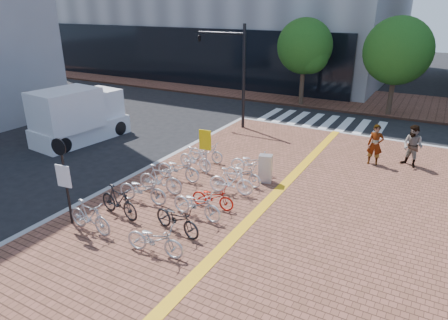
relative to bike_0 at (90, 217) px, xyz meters
The scene contains 26 objects.
ground 3.34m from the bike_0, 49.14° to the left, with size 120.00×120.00×0.00m, color black.
kerb_north 15.37m from the bike_0, 70.45° to the left, with size 14.00×0.25×0.15m, color gray.
far_sidewalk 23.58m from the bike_0, 84.79° to the left, with size 70.00×8.00×0.15m, color brown.
crosswalk 16.70m from the bike_0, 80.89° to the left, with size 7.50×4.00×0.01m.
street_trees 21.46m from the bike_0, 70.18° to the left, with size 16.20×4.60×6.35m.
bike_0 is the anchor object (origin of this frame).
bike_1 1.21m from the bike_0, 84.93° to the left, with size 0.52×1.84×1.11m, color black.
bike_2 2.39m from the bike_0, 86.36° to the left, with size 0.69×1.97×1.03m, color #B1B1B6.
bike_3 3.35m from the bike_0, 86.11° to the left, with size 0.53×1.87×1.13m, color #B4B4B9.
bike_4 4.65m from the bike_0, 88.31° to the left, with size 0.68×1.94×1.02m, color silver.
bike_5 5.88m from the bike_0, 88.35° to the left, with size 0.48×1.71×1.03m, color white.
bike_6 6.98m from the bike_0, 89.51° to the left, with size 0.59×1.70×0.89m, color silver.
bike_7 2.57m from the bike_0, ahead, with size 0.64×1.84×0.97m, color #AEAFB3.
bike_8 2.77m from the bike_0, 27.99° to the left, with size 0.65×1.86×0.98m, color black.
bike_9 3.45m from the bike_0, 44.18° to the left, with size 0.67×1.92×1.01m, color silver.
bike_10 4.17m from the bike_0, 51.39° to the left, with size 0.56×1.61×0.85m, color #B8180D.
bike_11 5.27m from the bike_0, 59.89° to the left, with size 0.49×1.74×1.05m, color white.
bike_12 6.19m from the bike_0, 64.76° to the left, with size 0.60×1.73×0.91m, color silver.
bike_13 7.16m from the bike_0, 69.73° to the left, with size 0.65×1.85×0.97m, color silver.
pedestrian_a 12.44m from the bike_0, 56.64° to the left, with size 0.67×0.44×1.84m, color gray.
pedestrian_b 13.73m from the bike_0, 52.68° to the left, with size 0.92×0.71×1.89m, color #515367.
utility_box 7.06m from the bike_0, 61.94° to the left, with size 0.53×0.38×1.15m, color #ACACB1.
yellow_sign 5.83m from the bike_0, 81.93° to the left, with size 0.54×0.15×1.97m.
notice_sign 1.65m from the bike_0, behind, with size 0.55×0.15×2.99m.
traffic_light_pole 13.32m from the bike_0, 100.02° to the left, with size 3.12×1.20×5.80m.
box_truck 10.20m from the bike_0, 139.31° to the left, with size 2.69×5.23×2.91m.
Camera 1 is at (6.95, -10.08, 6.97)m, focal length 32.00 mm.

